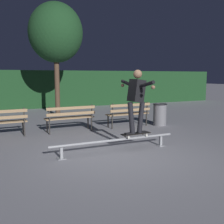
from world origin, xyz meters
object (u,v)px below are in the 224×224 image
at_px(tree_behind_benches, 56,33).
at_px(skateboarder, 136,96).
at_px(park_bench_right_center, 129,112).
at_px(park_bench_left_center, 70,116).
at_px(trash_can, 160,114).
at_px(skateboard, 136,134).
at_px(grind_rail, 115,142).

bearing_deg(tree_behind_benches, skateboarder, -85.72).
height_order(skateboarder, tree_behind_benches, tree_behind_benches).
bearing_deg(park_bench_right_center, tree_behind_benches, 115.02).
relative_size(park_bench_right_center, tree_behind_benches, 0.32).
distance_m(park_bench_left_center, trash_can, 3.35).
bearing_deg(park_bench_left_center, skateboard, -70.97).
height_order(park_bench_left_center, tree_behind_benches, tree_behind_benches).
bearing_deg(tree_behind_benches, trash_can, -52.89).
xyz_separation_m(skateboard, skateboarder, (0.00, 0.00, 0.94)).
bearing_deg(park_bench_left_center, tree_behind_benches, 82.99).
relative_size(skateboarder, trash_can, 1.95).
bearing_deg(trash_can, skateboarder, -134.60).
relative_size(skateboard, skateboarder, 0.51).
distance_m(skateboard, trash_can, 3.45).
distance_m(park_bench_right_center, tree_behind_benches, 5.08).
relative_size(skateboard, tree_behind_benches, 0.16).
height_order(grind_rail, trash_can, trash_can).
bearing_deg(trash_can, park_bench_right_center, 170.85).
height_order(grind_rail, skateboard, skateboard).
distance_m(tree_behind_benches, trash_can, 5.79).
distance_m(park_bench_left_center, park_bench_right_center, 2.14).
relative_size(skateboarder, park_bench_right_center, 0.97).
height_order(grind_rail, park_bench_left_center, park_bench_left_center).
distance_m(skateboard, park_bench_left_center, 2.81).
distance_m(skateboarder, park_bench_right_center, 3.02).
distance_m(skateboard, park_bench_right_center, 2.92).
xyz_separation_m(skateboard, park_bench_left_center, (-0.91, 2.65, 0.15)).
distance_m(park_bench_left_center, tree_behind_benches, 4.81).
bearing_deg(skateboard, skateboarder, 3.62).
height_order(skateboarder, park_bench_right_center, skateboarder).
xyz_separation_m(skateboarder, park_bench_right_center, (1.22, 2.65, -0.79)).
distance_m(grind_rail, trash_can, 3.87).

